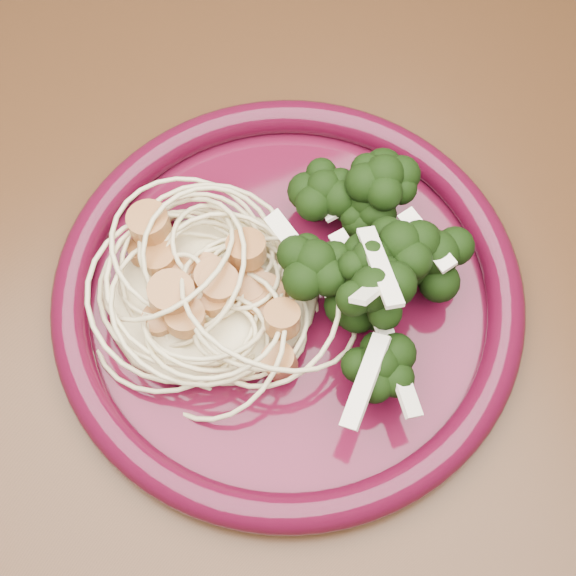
# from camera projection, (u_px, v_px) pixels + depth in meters

# --- Properties ---
(dining_table) EXTENTS (1.20, 0.80, 0.75)m
(dining_table) POSITION_uv_depth(u_px,v_px,m) (377.00, 388.00, 0.62)
(dining_table) COLOR #472814
(dining_table) RESTS_ON ground
(dinner_plate) EXTENTS (0.40, 0.40, 0.03)m
(dinner_plate) POSITION_uv_depth(u_px,v_px,m) (288.00, 294.00, 0.53)
(dinner_plate) COLOR #470A1E
(dinner_plate) RESTS_ON dining_table
(spaghetti_pile) EXTENTS (0.18, 0.17, 0.03)m
(spaghetti_pile) POSITION_uv_depth(u_px,v_px,m) (214.00, 290.00, 0.52)
(spaghetti_pile) COLOR beige
(spaghetti_pile) RESTS_ON dinner_plate
(scallop_cluster) EXTENTS (0.18, 0.18, 0.05)m
(scallop_cluster) POSITION_uv_depth(u_px,v_px,m) (208.00, 262.00, 0.48)
(scallop_cluster) COLOR #B6783F
(scallop_cluster) RESTS_ON spaghetti_pile
(broccoli_pile) EXTENTS (0.15, 0.19, 0.06)m
(broccoli_pile) POSITION_uv_depth(u_px,v_px,m) (381.00, 273.00, 0.51)
(broccoli_pile) COLOR black
(broccoli_pile) RESTS_ON dinner_plate
(onion_garnish) EXTENTS (0.10, 0.12, 0.06)m
(onion_garnish) POSITION_uv_depth(u_px,v_px,m) (386.00, 248.00, 0.48)
(onion_garnish) COLOR white
(onion_garnish) RESTS_ON broccoli_pile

